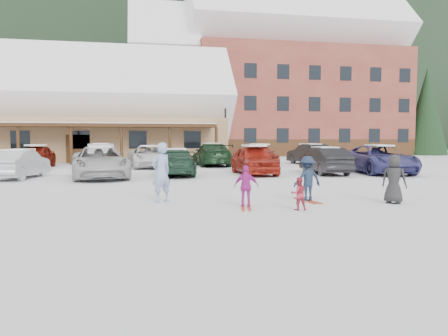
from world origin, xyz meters
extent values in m
plane|color=white|center=(0.00, 0.00, 0.00)|extent=(160.00, 160.00, 0.00)
cube|color=black|center=(0.00, 85.00, 19.00)|extent=(300.00, 70.00, 38.00)
cube|color=tan|center=(-9.00, 28.00, 1.80)|extent=(28.00, 10.00, 3.60)
cube|color=#422814|center=(-9.00, 21.80, 2.90)|extent=(25.20, 2.60, 0.25)
cube|color=white|center=(-9.00, 28.00, 5.54)|extent=(29.12, 9.69, 9.69)
cube|color=maroon|center=(16.00, 38.00, 6.00)|extent=(24.00, 14.00, 12.00)
cube|color=maroon|center=(0.50, 38.00, 4.50)|extent=(7.00, 12.60, 9.00)
cube|color=white|center=(16.00, 38.00, 14.69)|extent=(24.96, 13.57, 13.57)
cube|color=#422814|center=(16.00, 31.04, 0.90)|extent=(24.00, 0.10, 1.80)
cylinder|color=black|center=(5.02, 24.26, 2.98)|extent=(0.16, 0.16, 5.96)
cube|color=black|center=(5.02, 24.26, 6.09)|extent=(0.50, 0.25, 0.25)
cylinder|color=black|center=(30.00, 32.00, 0.66)|extent=(0.60, 0.60, 1.32)
cone|color=black|center=(30.00, 32.00, 6.27)|extent=(4.84, 4.84, 9.90)
cylinder|color=black|center=(6.00, 44.00, 0.54)|extent=(0.60, 0.60, 1.08)
cone|color=black|center=(6.00, 44.00, 5.13)|extent=(3.96, 3.96, 8.10)
cylinder|color=black|center=(34.00, 46.00, 0.69)|extent=(0.60, 0.60, 1.38)
cone|color=black|center=(34.00, 46.00, 6.55)|extent=(5.06, 5.06, 10.35)
imported|color=#8A9DCC|center=(-1.72, 0.66, 0.91)|extent=(0.80, 0.72, 1.83)
imported|color=#AE2E42|center=(1.87, -1.53, 0.45)|extent=(0.45, 0.36, 0.90)
imported|color=#18253C|center=(2.74, 0.01, 0.70)|extent=(0.97, 0.64, 1.40)
cube|color=#BC431A|center=(2.74, 0.01, 0.01)|extent=(0.39, 1.41, 0.03)
imported|color=#B82794|center=(0.58, -0.82, 0.60)|extent=(0.75, 0.44, 1.19)
cube|color=#BC431A|center=(0.58, -0.82, 0.01)|extent=(0.52, 1.41, 0.03)
imported|color=#262629|center=(5.11, -0.94, 0.74)|extent=(0.84, 0.85, 1.48)
imported|color=#BCBDC1|center=(-8.04, 9.81, 0.70)|extent=(2.16, 4.43, 1.40)
imported|color=#B8B8B8|center=(-4.25, 9.29, 0.77)|extent=(3.33, 5.88, 1.55)
imported|color=#193526|center=(-0.44, 10.04, 0.69)|extent=(2.26, 4.88, 1.38)
imported|color=#A62316|center=(3.70, 9.93, 0.78)|extent=(1.85, 4.57, 1.56)
imported|color=black|center=(7.55, 9.42, 0.72)|extent=(1.78, 4.47, 1.45)
imported|color=navy|center=(10.63, 9.19, 0.78)|extent=(3.09, 5.82, 1.56)
imported|color=maroon|center=(-8.91, 17.47, 0.75)|extent=(1.98, 4.48, 1.50)
imported|color=#B0B0B6|center=(-4.88, 17.67, 0.78)|extent=(2.15, 4.89, 1.56)
imported|color=white|center=(-1.70, 16.36, 0.72)|extent=(2.93, 5.41, 1.44)
imported|color=#15321A|center=(2.70, 17.44, 0.79)|extent=(2.21, 5.42, 1.57)
imported|color=maroon|center=(6.17, 17.48, 0.75)|extent=(2.02, 4.52, 1.51)
imported|color=black|center=(10.02, 17.47, 0.75)|extent=(2.26, 4.75, 1.50)
camera|label=1|loc=(-2.41, -12.70, 1.98)|focal=35.00mm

